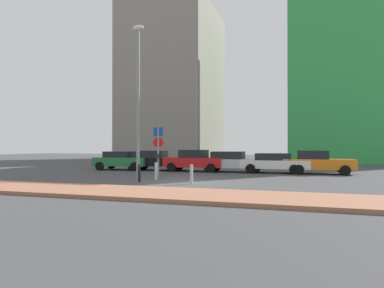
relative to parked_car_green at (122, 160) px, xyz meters
name	(u,v)px	position (x,y,z in m)	size (l,w,h in m)	color
ground_plane	(182,182)	(7.54, -7.10, -0.75)	(120.00, 120.00, 0.00)	#424244
sidewalk_brick	(136,193)	(7.54, -12.24, -0.68)	(40.00, 3.16, 0.14)	#9E664C
parked_car_green	(122,160)	(0.00, 0.00, 0.00)	(4.30, 2.26, 1.42)	#237238
parked_car_black	(155,160)	(2.56, 0.52, 0.01)	(4.67, 2.25, 1.49)	black
parked_car_red	(194,160)	(5.80, 0.20, 0.04)	(4.32, 2.01, 1.56)	red
parked_car_silver	(232,161)	(8.52, 0.45, 0.00)	(4.57, 2.12, 1.45)	#B7BABF
parked_car_white	(275,163)	(11.52, 0.28, -0.03)	(4.57, 1.91, 1.34)	white
parked_car_orange	(317,162)	(14.20, 0.45, 0.03)	(4.54, 2.13, 1.54)	orange
parking_sign_post	(158,145)	(5.16, -4.80, 1.12)	(0.59, 0.18, 2.98)	gray
parking_meter	(158,163)	(5.62, -5.91, 0.15)	(0.18, 0.14, 1.38)	#4C4C51
street_lamp	(138,90)	(4.60, -6.30, 4.21)	(0.70, 0.36, 8.63)	gray
traffic_bollard_near	(139,173)	(5.56, -8.05, -0.31)	(0.13, 0.13, 0.89)	black
traffic_bollard_mid	(156,171)	(5.82, -6.56, -0.29)	(0.17, 0.17, 0.93)	#B7B7BC
traffic_bollard_far	(191,174)	(8.34, -8.05, -0.28)	(0.15, 0.15, 0.93)	#B7B7BC
building_colorful_midrise	(353,64)	(18.70, 21.84, 10.92)	(14.31, 14.10, 23.35)	green
building_under_construction	(174,85)	(-4.46, 22.53, 9.77)	(11.55, 13.89, 21.04)	gray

